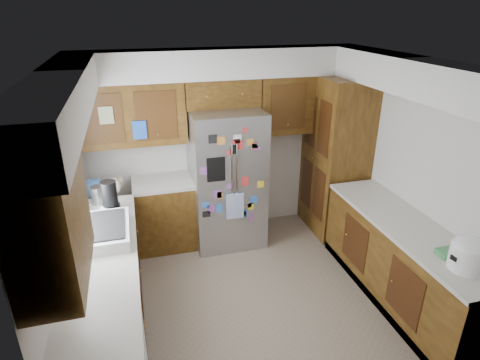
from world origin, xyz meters
name	(u,v)px	position (x,y,z in m)	size (l,w,h in m)	color
floor	(253,293)	(0.00, 0.00, 0.00)	(3.60, 3.60, 0.00)	gray
room_shell	(235,128)	(-0.11, 0.36, 1.82)	(3.64, 3.24, 2.52)	beige
left_counter_run	(123,281)	(-1.36, 0.03, 0.43)	(1.36, 3.20, 0.92)	#3B230B
right_counter_run	(401,266)	(1.50, -0.47, 0.42)	(0.63, 2.25, 0.92)	#3B230B
pantry	(335,157)	(1.50, 1.15, 1.07)	(0.60, 0.90, 2.15)	#3B230B
fridge	(227,179)	(0.00, 1.20, 0.90)	(0.90, 0.79, 1.80)	#9E9DA2
bridge_cabinet	(222,92)	(0.00, 1.43, 1.98)	(0.96, 0.34, 0.35)	#3B230B
fridge_top_items	(220,69)	(-0.03, 1.37, 2.26)	(0.50, 0.26, 0.25)	#1218C0
sink_assembly	(102,231)	(-1.50, 0.10, 0.99)	(0.52, 0.70, 0.37)	white
left_counter_clutter	(107,193)	(-1.46, 0.84, 1.05)	(0.39, 0.78, 0.38)	black
rice_cooker	(470,253)	(1.50, -1.23, 1.07)	(0.33, 0.32, 0.28)	white
paper_towel	(457,253)	(1.43, -1.16, 1.04)	(0.11, 0.11, 0.25)	white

